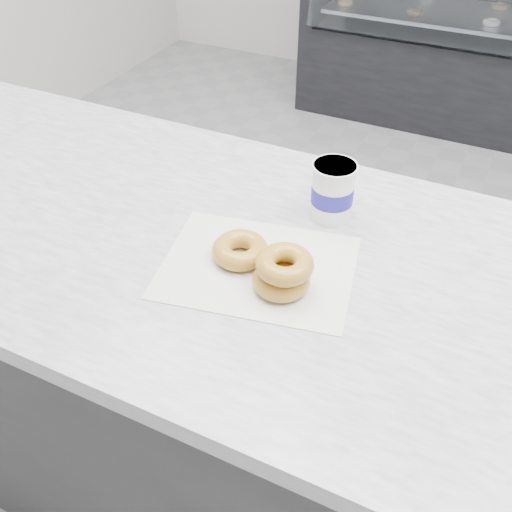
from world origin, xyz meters
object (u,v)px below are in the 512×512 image
(counter, at_px, (398,454))
(coffee_cup, at_px, (333,191))
(donut_single, at_px, (240,250))
(donut_stack, at_px, (283,272))

(counter, height_order, coffee_cup, coffee_cup)
(counter, bearing_deg, donut_single, -175.08)
(counter, distance_m, coffee_cup, 0.59)
(donut_single, relative_size, coffee_cup, 0.88)
(counter, distance_m, donut_stack, 0.55)
(donut_single, bearing_deg, coffee_cup, 62.46)
(donut_stack, bearing_deg, donut_single, 158.66)
(donut_stack, height_order, coffee_cup, coffee_cup)
(donut_single, relative_size, donut_stack, 0.80)
(donut_stack, distance_m, coffee_cup, 0.24)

